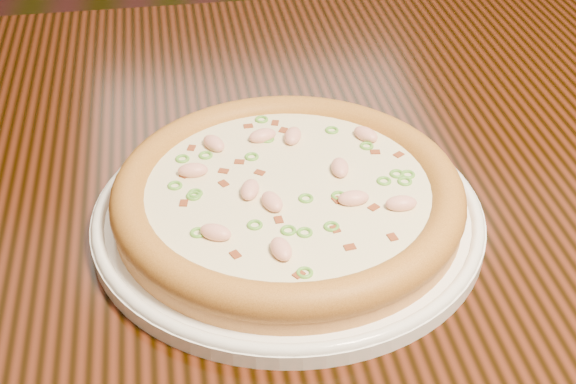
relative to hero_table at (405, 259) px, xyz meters
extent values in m
plane|color=black|center=(0.31, 0.77, -0.65)|extent=(9.00, 9.00, 0.00)
cube|color=black|center=(0.00, 0.00, 0.08)|extent=(1.20, 0.80, 0.04)
cylinder|color=white|center=(-0.12, -0.05, 0.10)|extent=(0.31, 0.31, 0.01)
torus|color=white|center=(-0.12, -0.05, 0.11)|extent=(0.31, 0.31, 0.01)
cylinder|color=#CE914A|center=(-0.12, -0.05, 0.12)|extent=(0.27, 0.27, 0.02)
torus|color=#C28334|center=(-0.12, -0.05, 0.13)|extent=(0.28, 0.28, 0.03)
cylinder|color=#F8E4B4|center=(-0.12, -0.05, 0.13)|extent=(0.22, 0.22, 0.00)
ellipsoid|color=#F2B29E|center=(-0.04, 0.01, 0.14)|extent=(0.03, 0.03, 0.01)
ellipsoid|color=#F2B29E|center=(-0.18, -0.10, 0.14)|extent=(0.03, 0.02, 0.01)
ellipsoid|color=#F2B29E|center=(-0.08, -0.04, 0.14)|extent=(0.02, 0.03, 0.01)
ellipsoid|color=#F2B29E|center=(-0.04, -0.09, 0.14)|extent=(0.02, 0.02, 0.01)
ellipsoid|color=#F2B29E|center=(-0.14, -0.13, 0.14)|extent=(0.02, 0.03, 0.01)
ellipsoid|color=#F2B29E|center=(-0.07, -0.08, 0.14)|extent=(0.02, 0.01, 0.01)
ellipsoid|color=#F2B29E|center=(-0.17, 0.02, 0.14)|extent=(0.02, 0.03, 0.01)
ellipsoid|color=#F2B29E|center=(-0.14, -0.07, 0.14)|extent=(0.02, 0.03, 0.01)
ellipsoid|color=#F2B29E|center=(-0.15, -0.05, 0.14)|extent=(0.02, 0.03, 0.01)
ellipsoid|color=#F2B29E|center=(-0.19, -0.02, 0.14)|extent=(0.02, 0.01, 0.01)
ellipsoid|color=#F2B29E|center=(-0.11, 0.02, 0.14)|extent=(0.02, 0.03, 0.01)
ellipsoid|color=#F2B29E|center=(-0.13, 0.02, 0.14)|extent=(0.03, 0.02, 0.01)
cube|color=maroon|center=(-0.14, 0.04, 0.13)|extent=(0.01, 0.01, 0.00)
cube|color=maroon|center=(-0.19, 0.02, 0.13)|extent=(0.01, 0.01, 0.00)
cube|color=maroon|center=(-0.20, -0.02, 0.13)|extent=(0.01, 0.01, 0.00)
cube|color=maroon|center=(-0.04, -0.01, 0.13)|extent=(0.01, 0.01, 0.00)
cube|color=maroon|center=(-0.09, -0.11, 0.13)|extent=(0.01, 0.01, 0.00)
cube|color=maroon|center=(-0.09, -0.13, 0.13)|extent=(0.01, 0.01, 0.00)
cube|color=maroon|center=(-0.20, -0.06, 0.13)|extent=(0.01, 0.01, 0.00)
cube|color=maroon|center=(-0.14, -0.03, 0.13)|extent=(0.01, 0.01, 0.00)
cube|color=maroon|center=(-0.17, -0.12, 0.13)|extent=(0.01, 0.01, 0.00)
cube|color=maroon|center=(-0.13, -0.09, 0.13)|extent=(0.01, 0.01, 0.00)
cube|color=maroon|center=(-0.02, -0.02, 0.13)|extent=(0.01, 0.01, 0.00)
cube|color=maroon|center=(-0.11, 0.03, 0.13)|extent=(0.01, 0.01, 0.00)
cube|color=maroon|center=(-0.06, -0.09, 0.13)|extent=(0.01, 0.01, 0.00)
cube|color=maroon|center=(-0.13, -0.15, 0.13)|extent=(0.01, 0.01, 0.00)
cube|color=maroon|center=(-0.17, -0.02, 0.13)|extent=(0.01, 0.01, 0.00)
cube|color=maroon|center=(-0.15, -0.01, 0.13)|extent=(0.01, 0.01, 0.00)
cube|color=maroon|center=(-0.09, -0.07, 0.13)|extent=(0.01, 0.01, 0.00)
cube|color=maroon|center=(-0.17, -0.04, 0.13)|extent=(0.01, 0.01, 0.00)
cube|color=maroon|center=(-0.06, -0.12, 0.13)|extent=(0.01, 0.01, 0.00)
cube|color=maroon|center=(-0.12, 0.05, 0.13)|extent=(0.01, 0.01, 0.00)
torus|color=#58A134|center=(-0.11, -0.07, 0.13)|extent=(0.01, 0.01, 0.00)
torus|color=#58A134|center=(-0.02, -0.05, 0.13)|extent=(0.02, 0.02, 0.00)
torus|color=#58A134|center=(-0.20, 0.00, 0.13)|extent=(0.02, 0.02, 0.00)
torus|color=#58A134|center=(-0.12, -0.11, 0.13)|extent=(0.02, 0.02, 0.00)
torus|color=#58A134|center=(-0.07, 0.03, 0.13)|extent=(0.02, 0.02, 0.00)
torus|color=#58A134|center=(-0.05, 0.00, 0.13)|extent=(0.02, 0.02, 0.00)
torus|color=#58A134|center=(-0.13, -0.10, 0.13)|extent=(0.01, 0.01, 0.00)
torus|color=#58A134|center=(-0.08, -0.07, 0.13)|extent=(0.02, 0.02, 0.00)
torus|color=#58A134|center=(-0.13, 0.02, 0.13)|extent=(0.02, 0.02, 0.00)
torus|color=#58A134|center=(-0.04, -0.06, 0.13)|extent=(0.01, 0.01, 0.00)
torus|color=#58A134|center=(-0.21, -0.04, 0.13)|extent=(0.02, 0.02, 0.00)
torus|color=#58A134|center=(-0.15, -0.09, 0.13)|extent=(0.02, 0.02, 0.00)
torus|color=#58A134|center=(-0.12, -0.15, 0.13)|extent=(0.01, 0.01, 0.00)
torus|color=#58A134|center=(-0.18, 0.00, 0.13)|extent=(0.02, 0.02, 0.00)
torus|color=#58A134|center=(-0.10, -0.10, 0.13)|extent=(0.02, 0.02, 0.00)
torus|color=#58A134|center=(-0.19, -0.10, 0.13)|extent=(0.01, 0.01, 0.00)
torus|color=#58A134|center=(-0.19, -0.05, 0.13)|extent=(0.02, 0.02, 0.00)
torus|color=#58A134|center=(-0.19, -0.05, 0.13)|extent=(0.02, 0.02, 0.00)
torus|color=#58A134|center=(-0.03, -0.06, 0.13)|extent=(0.02, 0.02, 0.00)
torus|color=#58A134|center=(-0.03, -0.05, 0.13)|extent=(0.02, 0.02, 0.00)
torus|color=#58A134|center=(-0.14, 0.00, 0.13)|extent=(0.02, 0.02, 0.00)
torus|color=#58A134|center=(-0.13, 0.05, 0.13)|extent=(0.01, 0.01, 0.00)
camera|label=1|loc=(-0.20, -0.55, 0.50)|focal=50.00mm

